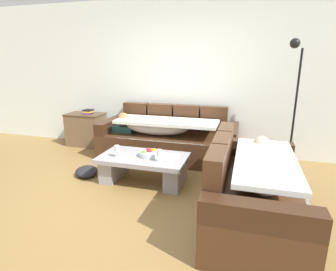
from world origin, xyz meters
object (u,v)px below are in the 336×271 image
object	(u,v)px
couch_along_wall	(166,139)
floor_lamp	(293,98)
open_magazine	(169,156)
book_stack_on_cabinet	(88,112)
couch_near_window	(254,188)
wine_glass_near_left	(117,149)
side_cabinet	(86,129)
wine_glass_near_right	(159,153)
crumpled_garment	(87,171)
coffee_table	(144,166)
fruit_bowl	(150,153)

from	to	relation	value
couch_along_wall	floor_lamp	size ratio (longest dim) A/B	1.19
open_magazine	book_stack_on_cabinet	xyz separation A→B (m)	(-1.99, 1.21, 0.30)
couch_near_window	wine_glass_near_left	world-z (taller)	couch_near_window
couch_along_wall	side_cabinet	world-z (taller)	couch_along_wall
wine_glass_near_left	wine_glass_near_right	bearing A→B (deg)	-0.51
wine_glass_near_right	side_cabinet	xyz separation A→B (m)	(-2.01, 1.44, -0.17)
crumpled_garment	coffee_table	bearing A→B (deg)	2.22
open_magazine	couch_near_window	bearing A→B (deg)	-36.43
book_stack_on_cabinet	crumpled_garment	size ratio (longest dim) A/B	0.56
coffee_table	wine_glass_near_left	size ratio (longest dim) A/B	7.23
side_cabinet	couch_near_window	bearing A→B (deg)	-29.44
wine_glass_near_right	couch_along_wall	bearing A→B (deg)	102.63
wine_glass_near_left	couch_along_wall	bearing A→B (deg)	74.69
couch_along_wall	crumpled_garment	distance (m)	1.45
coffee_table	open_magazine	xyz separation A→B (m)	(0.34, 0.09, 0.15)
coffee_table	wine_glass_near_right	distance (m)	0.41
floor_lamp	open_magazine	bearing A→B (deg)	-147.92
book_stack_on_cabinet	crumpled_garment	bearing A→B (deg)	-60.49
open_magazine	crumpled_garment	world-z (taller)	open_magazine
couch_near_window	side_cabinet	world-z (taller)	couch_near_window
coffee_table	fruit_bowl	xyz separation A→B (m)	(0.08, 0.02, 0.18)
couch_along_wall	wine_glass_near_right	bearing A→B (deg)	-77.37
couch_near_window	couch_along_wall	bearing A→B (deg)	42.66
wine_glass_near_left	book_stack_on_cabinet	bearing A→B (deg)	132.72
couch_near_window	side_cabinet	distance (m)	3.65
wine_glass_near_left	coffee_table	bearing A→B (deg)	23.59
fruit_bowl	wine_glass_near_left	world-z (taller)	wine_glass_near_left
fruit_bowl	floor_lamp	distance (m)	2.28
coffee_table	crumpled_garment	bearing A→B (deg)	-177.78
open_magazine	side_cabinet	world-z (taller)	side_cabinet
fruit_bowl	wine_glass_near_right	size ratio (longest dim) A/B	1.69
side_cabinet	floor_lamp	xyz separation A→B (m)	(3.69, -0.19, 0.80)
coffee_table	wine_glass_near_left	distance (m)	0.44
wine_glass_near_right	floor_lamp	xyz separation A→B (m)	(1.68, 1.25, 0.62)
couch_near_window	coffee_table	size ratio (longest dim) A/B	1.58
wine_glass_near_right	crumpled_garment	world-z (taller)	wine_glass_near_right
side_cabinet	floor_lamp	distance (m)	3.78
fruit_bowl	wine_glass_near_left	xyz separation A→B (m)	(-0.41, -0.16, 0.07)
couch_near_window	coffee_table	xyz separation A→B (m)	(-1.45, 0.51, -0.10)
couch_along_wall	floor_lamp	bearing A→B (deg)	1.00
side_cabinet	crumpled_garment	xyz separation A→B (m)	(0.83, -1.33, -0.26)
couch_along_wall	book_stack_on_cabinet	distance (m)	1.71
fruit_bowl	side_cabinet	bearing A→B (deg)	144.90
couch_along_wall	crumpled_garment	size ratio (longest dim) A/B	5.80
couch_near_window	crumpled_garment	bearing A→B (deg)	78.69
couch_near_window	wine_glass_near_left	distance (m)	1.82
couch_along_wall	fruit_bowl	xyz separation A→B (m)	(0.08, -1.05, 0.09)
wine_glass_near_left	crumpled_garment	size ratio (longest dim) A/B	0.42
coffee_table	fruit_bowl	world-z (taller)	fruit_bowl
side_cabinet	fruit_bowl	bearing A→B (deg)	-35.10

